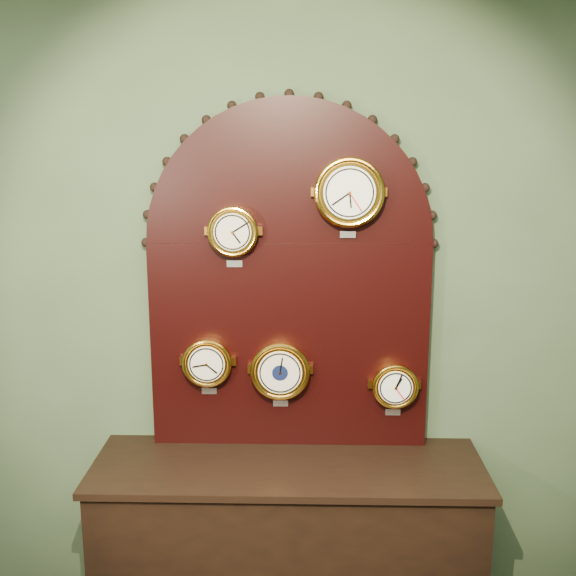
{
  "coord_description": "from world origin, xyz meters",
  "views": [
    {
      "loc": [
        0.07,
        -0.45,
        2.18
      ],
      "look_at": [
        0.0,
        2.25,
        1.58
      ],
      "focal_mm": 43.5,
      "sensor_mm": 36.0,
      "label": 1
    }
  ],
  "objects_px": {
    "roman_clock": "(233,231)",
    "hygrometer": "(207,362)",
    "shop_counter": "(288,556)",
    "arabic_clock": "(349,192)",
    "display_board": "(289,267)",
    "barometer": "(280,370)",
    "tide_clock": "(395,385)"
  },
  "relations": [
    {
      "from": "roman_clock",
      "to": "hygrometer",
      "type": "relative_size",
      "value": 0.99
    },
    {
      "from": "shop_counter",
      "to": "arabic_clock",
      "type": "xyz_separation_m",
      "value": [
        0.24,
        0.15,
        1.55
      ]
    },
    {
      "from": "roman_clock",
      "to": "hygrometer",
      "type": "distance_m",
      "value": 0.58
    },
    {
      "from": "display_board",
      "to": "hygrometer",
      "type": "bearing_deg",
      "value": -169.25
    },
    {
      "from": "arabic_clock",
      "to": "hygrometer",
      "type": "relative_size",
      "value": 1.27
    },
    {
      "from": "display_board",
      "to": "hygrometer",
      "type": "distance_m",
      "value": 0.54
    },
    {
      "from": "shop_counter",
      "to": "roman_clock",
      "type": "distance_m",
      "value": 1.41
    },
    {
      "from": "roman_clock",
      "to": "arabic_clock",
      "type": "bearing_deg",
      "value": -0.22
    },
    {
      "from": "roman_clock",
      "to": "arabic_clock",
      "type": "height_order",
      "value": "arabic_clock"
    },
    {
      "from": "shop_counter",
      "to": "barometer",
      "type": "bearing_deg",
      "value": 103.45
    },
    {
      "from": "roman_clock",
      "to": "tide_clock",
      "type": "distance_m",
      "value": 0.95
    },
    {
      "from": "arabic_clock",
      "to": "display_board",
      "type": "bearing_deg",
      "value": 164.44
    },
    {
      "from": "barometer",
      "to": "tide_clock",
      "type": "distance_m",
      "value": 0.5
    },
    {
      "from": "arabic_clock",
      "to": "hygrometer",
      "type": "distance_m",
      "value": 0.94
    },
    {
      "from": "tide_clock",
      "to": "arabic_clock",
      "type": "bearing_deg",
      "value": -179.42
    },
    {
      "from": "arabic_clock",
      "to": "barometer",
      "type": "xyz_separation_m",
      "value": [
        -0.28,
        0.0,
        -0.76
      ]
    },
    {
      "from": "shop_counter",
      "to": "display_board",
      "type": "relative_size",
      "value": 1.05
    },
    {
      "from": "roman_clock",
      "to": "barometer",
      "type": "bearing_deg",
      "value": -0.37
    },
    {
      "from": "shop_counter",
      "to": "display_board",
      "type": "bearing_deg",
      "value": 90.0
    },
    {
      "from": "arabic_clock",
      "to": "hygrometer",
      "type": "height_order",
      "value": "arabic_clock"
    },
    {
      "from": "roman_clock",
      "to": "tide_clock",
      "type": "relative_size",
      "value": 1.04
    },
    {
      "from": "hygrometer",
      "to": "tide_clock",
      "type": "distance_m",
      "value": 0.81
    },
    {
      "from": "shop_counter",
      "to": "tide_clock",
      "type": "height_order",
      "value": "tide_clock"
    },
    {
      "from": "barometer",
      "to": "display_board",
      "type": "bearing_deg",
      "value": 61.55
    },
    {
      "from": "arabic_clock",
      "to": "barometer",
      "type": "distance_m",
      "value": 0.81
    },
    {
      "from": "shop_counter",
      "to": "hygrometer",
      "type": "height_order",
      "value": "hygrometer"
    },
    {
      "from": "arabic_clock",
      "to": "tide_clock",
      "type": "xyz_separation_m",
      "value": [
        0.21,
        0.0,
        -0.82
      ]
    },
    {
      "from": "roman_clock",
      "to": "barometer",
      "type": "height_order",
      "value": "roman_clock"
    },
    {
      "from": "hygrometer",
      "to": "arabic_clock",
      "type": "bearing_deg",
      "value": -0.17
    },
    {
      "from": "display_board",
      "to": "arabic_clock",
      "type": "height_order",
      "value": "display_board"
    },
    {
      "from": "shop_counter",
      "to": "barometer",
      "type": "height_order",
      "value": "barometer"
    },
    {
      "from": "shop_counter",
      "to": "tide_clock",
      "type": "xyz_separation_m",
      "value": [
        0.46,
        0.15,
        0.72
      ]
    }
  ]
}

